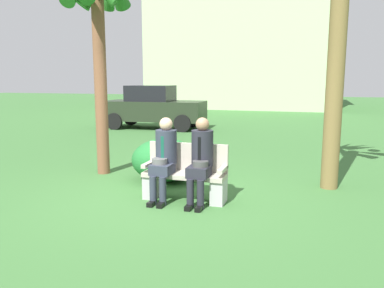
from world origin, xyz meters
TOP-DOWN VIEW (x-y plane):
  - ground_plane at (0.00, 0.00)m, footprint 80.00×80.00m
  - park_bench at (0.37, -0.03)m, footprint 1.32×0.44m
  - seated_man_left at (0.05, -0.15)m, footprint 0.34×0.72m
  - seated_man_right at (0.65, -0.15)m, footprint 0.34×0.72m
  - palm_tree_short at (-1.81, 1.13)m, footprint 1.39×1.37m
  - shrub_near_bench at (0.01, 1.73)m, footprint 0.88×0.80m
  - shrub_mid_lawn at (-0.37, 0.97)m, footprint 1.30×1.19m
  - parked_car_near at (-3.68, 8.33)m, footprint 3.96×1.83m
  - building_backdrop at (-2.52, 21.64)m, footprint 12.51×7.51m

SIDE VIEW (x-z plane):
  - ground_plane at x=0.00m, z-range 0.00..0.00m
  - shrub_near_bench at x=0.01m, z-range 0.00..0.55m
  - park_bench at x=0.37m, z-range -0.06..0.84m
  - shrub_mid_lawn at x=-0.37m, z-range 0.00..0.81m
  - seated_man_left at x=0.05m, z-range 0.07..1.39m
  - seated_man_right at x=0.65m, z-range 0.07..1.41m
  - parked_car_near at x=-3.68m, z-range 0.00..1.68m
  - palm_tree_short at x=-1.81m, z-range 1.06..5.36m
  - building_backdrop at x=-2.52m, z-range 0.02..10.20m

